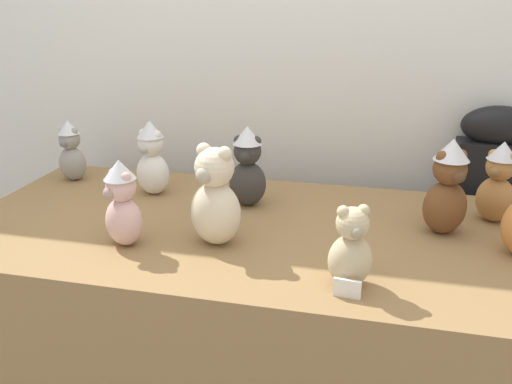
{
  "coord_description": "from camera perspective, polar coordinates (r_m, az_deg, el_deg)",
  "views": [
    {
      "loc": [
        0.35,
        -1.27,
        1.46
      ],
      "look_at": [
        0.0,
        0.25,
        0.86
      ],
      "focal_mm": 36.81,
      "sensor_mm": 36.0,
      "label": 1
    }
  ],
  "objects": [
    {
      "name": "instrument_case",
      "position": [
        2.35,
        23.28,
        -4.09
      ],
      "size": [
        0.28,
        0.12,
        1.06
      ],
      "rotation": [
        0.0,
        0.0,
        -0.01
      ],
      "color": "black",
      "rests_on": "ground_plane"
    },
    {
      "name": "display_table",
      "position": [
        1.9,
        0.0,
        -13.96
      ],
      "size": [
        1.96,
        0.91,
        0.74
      ],
      "primitive_type": "cube",
      "color": "olive",
      "rests_on": "ground_plane"
    },
    {
      "name": "teddy_bear_caramel",
      "position": [
        1.89,
        24.79,
        0.88
      ],
      "size": [
        0.16,
        0.16,
        0.27
      ],
      "rotation": [
        0.0,
        0.0,
        -0.59
      ],
      "color": "#B27A42",
      "rests_on": "display_table"
    },
    {
      "name": "name_card_front_left",
      "position": [
        1.35,
        9.87,
        -10.3
      ],
      "size": [
        0.07,
        0.01,
        0.05
      ],
      "primitive_type": "cube",
      "rotation": [
        0.0,
        0.0,
        -0.1
      ],
      "color": "white",
      "rests_on": "display_table"
    },
    {
      "name": "teddy_bear_ash",
      "position": [
        2.24,
        -19.46,
        4.19
      ],
      "size": [
        0.12,
        0.11,
        0.25
      ],
      "rotation": [
        0.0,
        0.0,
        -0.14
      ],
      "color": "gray",
      "rests_on": "display_table"
    },
    {
      "name": "teddy_bear_charcoal",
      "position": [
        1.84,
        -0.93,
        2.68
      ],
      "size": [
        0.14,
        0.12,
        0.29
      ],
      "rotation": [
        0.0,
        0.0,
        0.05
      ],
      "color": "#383533",
      "rests_on": "display_table"
    },
    {
      "name": "teddy_bear_cream",
      "position": [
        1.56,
        -4.46,
        -0.75
      ],
      "size": [
        0.19,
        0.18,
        0.31
      ],
      "rotation": [
        0.0,
        0.0,
        -0.32
      ],
      "color": "beige",
      "rests_on": "display_table"
    },
    {
      "name": "teddy_bear_chestnut",
      "position": [
        1.73,
        20.08,
        0.4
      ],
      "size": [
        0.18,
        0.17,
        0.31
      ],
      "rotation": [
        0.0,
        0.0,
        0.51
      ],
      "color": "brown",
      "rests_on": "display_table"
    },
    {
      "name": "wall_back",
      "position": [
        2.26,
        4.21,
        16.79
      ],
      "size": [
        7.0,
        0.08,
        2.6
      ],
      "primitive_type": "cube",
      "color": "white",
      "rests_on": "ground_plane"
    },
    {
      "name": "teddy_bear_sand",
      "position": [
        1.36,
        10.26,
        -6.1
      ],
      "size": [
        0.14,
        0.13,
        0.22
      ],
      "rotation": [
        0.0,
        0.0,
        0.38
      ],
      "color": "#CCB78E",
      "rests_on": "display_table"
    },
    {
      "name": "teddy_bear_snow",
      "position": [
        1.99,
        -11.26,
        3.56
      ],
      "size": [
        0.15,
        0.13,
        0.28
      ],
      "rotation": [
        0.0,
        0.0,
        -0.24
      ],
      "color": "white",
      "rests_on": "display_table"
    },
    {
      "name": "teddy_bear_blush",
      "position": [
        1.6,
        -14.32,
        -1.29
      ],
      "size": [
        0.16,
        0.15,
        0.27
      ],
      "rotation": [
        0.0,
        0.0,
        -0.5
      ],
      "color": "beige",
      "rests_on": "display_table"
    }
  ]
}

